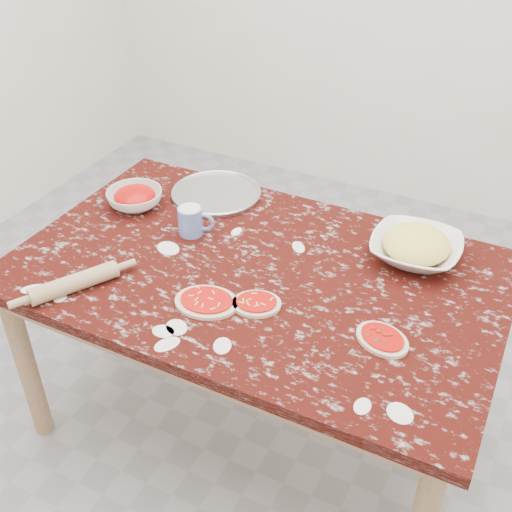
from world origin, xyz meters
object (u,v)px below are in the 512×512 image
Objects in this scene: cheese_bowl at (415,249)px; worktable at (256,288)px; pizza_tray at (216,194)px; sauce_bowl at (135,199)px; flour_mug at (192,220)px; rolling_pin at (74,283)px.

worktable is at bearing -147.03° from cheese_bowl.
cheese_bowl reaches higher than pizza_tray.
worktable is 7.62× the size of sauce_bowl.
sauce_bowl is at bearing 167.79° from flour_mug.
sauce_bowl reaches higher than worktable.
cheese_bowl is (0.81, -0.07, 0.03)m from pizza_tray.
cheese_bowl is at bearing 35.66° from rolling_pin.
cheese_bowl is 0.78m from flour_mug.
rolling_pin is (-0.91, -0.65, -0.01)m from cheese_bowl.
pizza_tray is 0.28m from flour_mug.
cheese_bowl is at bearing 32.97° from worktable.
flour_mug is at bearing -12.21° from sauce_bowl.
cheese_bowl reaches higher than worktable.
flour_mug reaches higher than sauce_bowl.
cheese_bowl is (1.05, 0.14, 0.00)m from sauce_bowl.
flour_mug is 0.47m from rolling_pin.
cheese_bowl is at bearing -4.67° from pizza_tray.
sauce_bowl is (-0.24, -0.21, 0.03)m from pizza_tray.
flour_mug is at bearing -164.62° from cheese_bowl.
rolling_pin is (-0.10, -0.72, 0.02)m from pizza_tray.
sauce_bowl is at bearing 104.82° from rolling_pin.
sauce_bowl is 0.74× the size of rolling_pin.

